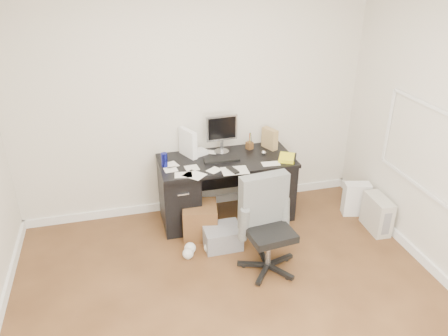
# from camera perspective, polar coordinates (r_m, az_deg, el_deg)

# --- Properties ---
(ground) EXTENTS (4.00, 4.00, 0.00)m
(ground) POSITION_cam_1_polar(r_m,az_deg,el_deg) (3.93, 2.40, -19.61)
(ground) COLOR #432915
(ground) RESTS_ON ground
(room_shell) EXTENTS (4.02, 4.02, 2.71)m
(room_shell) POSITION_cam_1_polar(r_m,az_deg,el_deg) (3.00, 3.42, 3.44)
(room_shell) COLOR beige
(room_shell) RESTS_ON ground
(desk) EXTENTS (1.50, 0.70, 0.75)m
(desk) POSITION_cam_1_polar(r_m,az_deg,el_deg) (5.02, 0.31, -2.44)
(desk) COLOR black
(desk) RESTS_ON ground
(loose_papers) EXTENTS (1.10, 0.60, 0.00)m
(loose_papers) POSITION_cam_1_polar(r_m,az_deg,el_deg) (4.77, -1.84, 0.66)
(loose_papers) COLOR silver
(loose_papers) RESTS_ON desk
(lcd_monitor) EXTENTS (0.37, 0.23, 0.46)m
(lcd_monitor) POSITION_cam_1_polar(r_m,az_deg,el_deg) (4.94, -0.32, 4.49)
(lcd_monitor) COLOR #ACACB0
(lcd_monitor) RESTS_ON desk
(keyboard) EXTENTS (0.40, 0.14, 0.02)m
(keyboard) POSITION_cam_1_polar(r_m,az_deg,el_deg) (4.83, -0.34, 1.12)
(keyboard) COLOR black
(keyboard) RESTS_ON desk
(computer_mouse) EXTENTS (0.07, 0.07, 0.06)m
(computer_mouse) POSITION_cam_1_polar(r_m,az_deg,el_deg) (4.97, 5.19, 2.01)
(computer_mouse) COLOR #ACACB0
(computer_mouse) RESTS_ON desk
(travel_mug) EXTENTS (0.09, 0.09, 0.16)m
(travel_mug) POSITION_cam_1_polar(r_m,az_deg,el_deg) (4.71, -7.80, 1.07)
(travel_mug) COLOR navy
(travel_mug) RESTS_ON desk
(white_binder) EXTENTS (0.23, 0.30, 0.32)m
(white_binder) POSITION_cam_1_polar(r_m,az_deg,el_deg) (4.90, -4.74, 3.27)
(white_binder) COLOR white
(white_binder) RESTS_ON desk
(magazine_file) EXTENTS (0.17, 0.23, 0.24)m
(magazine_file) POSITION_cam_1_polar(r_m,az_deg,el_deg) (5.12, 5.99, 3.84)
(magazine_file) COLOR #A98652
(magazine_file) RESTS_ON desk
(pen_cup) EXTENTS (0.11, 0.11, 0.20)m
(pen_cup) POSITION_cam_1_polar(r_m,az_deg,el_deg) (5.09, 3.37, 3.58)
(pen_cup) COLOR brown
(pen_cup) RESTS_ON desk
(yellow_book) EXTENTS (0.26, 0.28, 0.04)m
(yellow_book) POSITION_cam_1_polar(r_m,az_deg,el_deg) (4.90, 8.27, 1.32)
(yellow_book) COLOR yellow
(yellow_book) RESTS_ON desk
(paper_remote) EXTENTS (0.29, 0.24, 0.02)m
(paper_remote) POSITION_cam_1_polar(r_m,az_deg,el_deg) (4.60, 1.43, -0.22)
(paper_remote) COLOR silver
(paper_remote) RESTS_ON desk
(office_chair) EXTENTS (0.60, 0.60, 0.97)m
(office_chair) POSITION_cam_1_polar(r_m,az_deg,el_deg) (4.19, 5.98, -7.74)
(office_chair) COLOR #4B4D4B
(office_chair) RESTS_ON ground
(pc_tower) EXTENTS (0.20, 0.41, 0.40)m
(pc_tower) POSITION_cam_1_polar(r_m,az_deg,el_deg) (5.18, 19.37, -5.66)
(pc_tower) COLOR beige
(pc_tower) RESTS_ON ground
(shopping_bag) EXTENTS (0.34, 0.28, 0.40)m
(shopping_bag) POSITION_cam_1_polar(r_m,az_deg,el_deg) (5.40, 16.86, -3.87)
(shopping_bag) COLOR silver
(shopping_bag) RESTS_ON ground
(wicker_basket) EXTENTS (0.43, 0.43, 0.37)m
(wicker_basket) POSITION_cam_1_polar(r_m,az_deg,el_deg) (4.83, -3.14, -6.80)
(wicker_basket) COLOR #523718
(wicker_basket) RESTS_ON ground
(desk_printer) EXTENTS (0.39, 0.32, 0.23)m
(desk_printer) POSITION_cam_1_polar(r_m,az_deg,el_deg) (4.68, -0.24, -8.95)
(desk_printer) COLOR slate
(desk_printer) RESTS_ON ground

